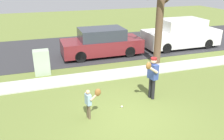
# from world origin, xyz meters

# --- Properties ---
(ground_plane) EXTENTS (48.00, 48.00, 0.00)m
(ground_plane) POSITION_xyz_m (0.00, 3.50, 0.00)
(ground_plane) COLOR olive
(sidewalk_strip) EXTENTS (36.00, 1.20, 0.06)m
(sidewalk_strip) POSITION_xyz_m (0.00, 3.60, 0.03)
(sidewalk_strip) COLOR #B2B2AD
(sidewalk_strip) RESTS_ON ground
(road_surface) EXTENTS (36.00, 6.80, 0.02)m
(road_surface) POSITION_xyz_m (0.00, 8.60, 0.01)
(road_surface) COLOR #2D2D30
(road_surface) RESTS_ON ground
(person_adult) EXTENTS (0.65, 0.72, 1.66)m
(person_adult) POSITION_xyz_m (1.17, 0.91, 1.04)
(person_adult) COLOR black
(person_adult) RESTS_ON ground
(person_child) EXTENTS (0.53, 0.36, 1.09)m
(person_child) POSITION_xyz_m (-1.34, 0.32, 0.70)
(person_child) COLOR brown
(person_child) RESTS_ON ground
(baseball) EXTENTS (0.07, 0.07, 0.07)m
(baseball) POSITION_xyz_m (-0.14, 0.63, 0.04)
(baseball) COLOR white
(baseball) RESTS_ON ground
(utility_cabinet) EXTENTS (0.73, 0.53, 1.21)m
(utility_cabinet) POSITION_xyz_m (-2.67, 4.77, 0.60)
(utility_cabinet) COLOR #9EB293
(utility_cabinet) RESTS_ON ground
(street_tree_near) EXTENTS (1.85, 1.88, 5.16)m
(street_tree_near) POSITION_xyz_m (3.33, 4.42, 2.75)
(street_tree_near) COLOR brown
(street_tree_near) RESTS_ON ground
(parked_suv_maroon) EXTENTS (4.70, 1.90, 1.63)m
(parked_suv_maroon) POSITION_xyz_m (0.86, 6.67, 0.79)
(parked_suv_maroon) COLOR maroon
(parked_suv_maroon) RESTS_ON road_surface
(parked_van_white) EXTENTS (5.00, 1.95, 1.88)m
(parked_van_white) POSITION_xyz_m (6.31, 6.70, 0.90)
(parked_van_white) COLOR silver
(parked_van_white) RESTS_ON road_surface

